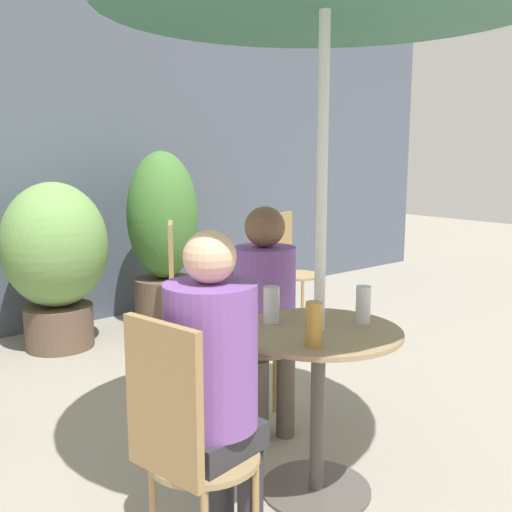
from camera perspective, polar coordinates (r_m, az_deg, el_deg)
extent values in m
cube|color=#4C5666|center=(4.97, -22.70, 9.96)|extent=(10.00, 0.06, 3.00)
cylinder|color=#514C47|center=(2.76, 5.74, -21.20)|extent=(0.47, 0.47, 0.01)
cylinder|color=#514C47|center=(2.60, 5.87, -14.60)|extent=(0.06, 0.06, 0.68)
cylinder|color=#997F5B|center=(2.47, 6.02, -7.18)|extent=(0.68, 0.68, 0.02)
cylinder|color=#997F56|center=(3.14, 0.55, -8.66)|extent=(0.38, 0.38, 0.02)
cylinder|color=#9E7A4C|center=(3.37, 1.79, -11.36)|extent=(0.02, 0.02, 0.42)
cylinder|color=#9E7A4C|center=(3.29, -2.25, -11.88)|extent=(0.02, 0.02, 0.42)
cylinder|color=#9E7A4C|center=(3.16, 3.47, -12.86)|extent=(0.02, 0.02, 0.42)
cylinder|color=#9E7A4C|center=(3.08, -0.83, -13.48)|extent=(0.02, 0.02, 0.42)
cube|color=#9E7A4C|center=(3.23, -0.49, -3.42)|extent=(0.31, 0.14, 0.49)
cylinder|color=#997F56|center=(2.10, -4.98, -18.59)|extent=(0.38, 0.38, 0.02)
cylinder|color=#9E7A4C|center=(2.36, -4.89, -21.28)|extent=(0.02, 0.02, 0.42)
cube|color=#9E7A4C|center=(1.89, -8.84, -13.46)|extent=(0.08, 0.32, 0.49)
cylinder|color=#997F56|center=(4.38, -5.78, -3.35)|extent=(0.38, 0.38, 0.02)
cylinder|color=#9E7A4C|center=(4.55, -7.32, -5.74)|extent=(0.02, 0.02, 0.42)
cylinder|color=#9E7A4C|center=(4.31, -7.32, -6.61)|extent=(0.02, 0.02, 0.42)
cylinder|color=#9E7A4C|center=(4.55, -4.23, -5.66)|extent=(0.02, 0.02, 0.42)
cylinder|color=#9E7A4C|center=(4.32, -4.06, -6.53)|extent=(0.02, 0.02, 0.42)
cube|color=#9E7A4C|center=(4.32, -8.09, -0.08)|extent=(0.20, 0.28, 0.49)
cylinder|color=#997F56|center=(4.91, 3.97, -1.86)|extent=(0.38, 0.38, 0.02)
cylinder|color=#9E7A4C|center=(5.12, 3.47, -3.88)|extent=(0.02, 0.02, 0.42)
cylinder|color=#9E7A4C|center=(4.92, 1.98, -4.44)|extent=(0.02, 0.02, 0.42)
cylinder|color=#9E7A4C|center=(5.00, 5.87, -4.25)|extent=(0.02, 0.02, 0.42)
cylinder|color=#9E7A4C|center=(4.80, 4.44, -4.85)|extent=(0.02, 0.02, 0.42)
cube|color=#9E7A4C|center=(4.95, 2.33, 1.29)|extent=(0.32, 0.11, 0.49)
cylinder|color=brown|center=(3.06, 0.33, -13.61)|extent=(0.09, 0.09, 0.42)
cylinder|color=brown|center=(3.11, 2.83, -13.25)|extent=(0.09, 0.09, 0.42)
cube|color=brown|center=(3.09, 0.82, -7.88)|extent=(0.35, 0.37, 0.09)
cylinder|color=#7A4C9E|center=(3.02, 0.83, -3.16)|extent=(0.31, 0.31, 0.43)
sphere|color=brown|center=(2.96, 0.84, 2.79)|extent=(0.20, 0.20, 0.20)
cylinder|color=#2D2D33|center=(2.27, -0.54, -22.66)|extent=(0.09, 0.09, 0.42)
cylinder|color=#2D2D33|center=(2.35, -3.30, -21.45)|extent=(0.09, 0.09, 0.42)
cube|color=#2D2D33|center=(2.10, -4.20, -16.86)|extent=(0.33, 0.31, 0.09)
cylinder|color=#7A4C9E|center=(1.99, -4.31, -9.43)|extent=(0.31, 0.31, 0.48)
sphere|color=#DBAD89|center=(1.91, -4.43, -0.07)|extent=(0.17, 0.17, 0.17)
cylinder|color=#B28433|center=(2.24, 5.50, -6.48)|extent=(0.06, 0.06, 0.17)
cylinder|color=silver|center=(2.57, 10.18, -4.58)|extent=(0.06, 0.06, 0.16)
cylinder|color=silver|center=(2.53, 1.47, -4.65)|extent=(0.07, 0.07, 0.16)
cylinder|color=brown|center=(4.68, -18.23, -6.38)|extent=(0.49, 0.49, 0.32)
ellipsoid|color=#709E51|center=(4.55, -18.64, 1.01)|extent=(0.75, 0.75, 0.91)
cylinder|color=brown|center=(5.04, -8.67, -4.32)|extent=(0.49, 0.49, 0.40)
ellipsoid|color=#427533|center=(4.92, -8.89, 3.82)|extent=(0.58, 0.58, 1.04)
cylinder|color=silver|center=(2.39, 6.20, 2.27)|extent=(0.04, 0.04, 2.23)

